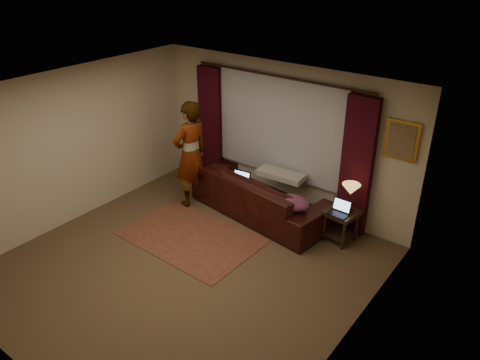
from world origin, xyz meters
name	(u,v)px	position (x,y,z in m)	size (l,w,h in m)	color
floor	(186,267)	(0.00, 0.00, -0.01)	(5.00, 5.00, 0.01)	brown
ceiling	(175,98)	(0.00, 0.00, 2.60)	(5.00, 5.00, 0.02)	silver
wall_back	(280,136)	(0.00, 2.50, 1.30)	(5.00, 0.02, 2.60)	#BFB496
wall_front	(6,284)	(0.00, -2.50, 1.30)	(5.00, 0.02, 2.60)	#BFB496
wall_left	(72,147)	(-2.50, 0.00, 1.30)	(0.02, 5.00, 2.60)	#BFB496
wall_right	(350,256)	(2.50, 0.00, 1.30)	(0.02, 5.00, 2.60)	#BFB496
sheer_curtain	(279,127)	(0.00, 2.44, 1.50)	(2.50, 0.05, 1.80)	#A3A4AC
drape_left	(211,127)	(-1.50, 2.39, 1.18)	(0.50, 0.14, 2.30)	black
drape_right	(357,167)	(1.50, 2.39, 1.18)	(0.50, 0.14, 2.30)	black
curtain_rod	(279,77)	(0.00, 2.39, 2.38)	(0.04, 0.04, 3.40)	#311D12
picture_frame	(402,140)	(2.10, 2.47, 1.75)	(0.50, 0.04, 0.60)	gold
sofa	(261,188)	(-0.01, 1.93, 0.52)	(2.59, 1.12, 1.05)	black
throw_blanket	(282,160)	(0.26, 2.15, 1.04)	(0.83, 0.33, 0.10)	#999692
clothing_pile	(294,203)	(0.83, 1.64, 0.63)	(0.52, 0.40, 0.22)	#682B43
laptop_sofa	(239,180)	(-0.35, 1.75, 0.64)	(0.33, 0.36, 0.24)	black
area_rug	(191,237)	(-0.47, 0.63, 0.01)	(2.20, 1.46, 0.01)	brown
end_table	(340,226)	(1.49, 2.02, 0.27)	(0.47, 0.47, 0.55)	black
tiffany_lamp	(350,197)	(1.56, 2.11, 0.78)	(0.29, 0.29, 0.46)	olive
laptop_table	(339,208)	(1.49, 1.89, 0.66)	(0.31, 0.33, 0.22)	black
person	(191,154)	(-1.22, 1.50, 0.98)	(0.58, 0.58, 1.96)	#999692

